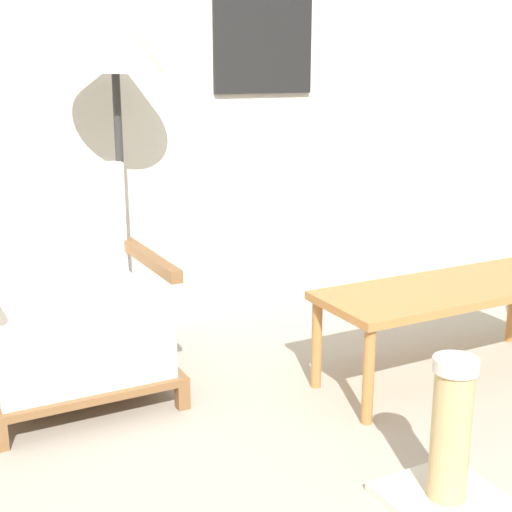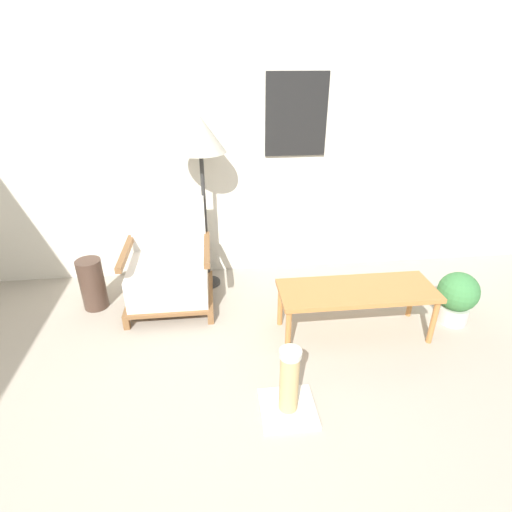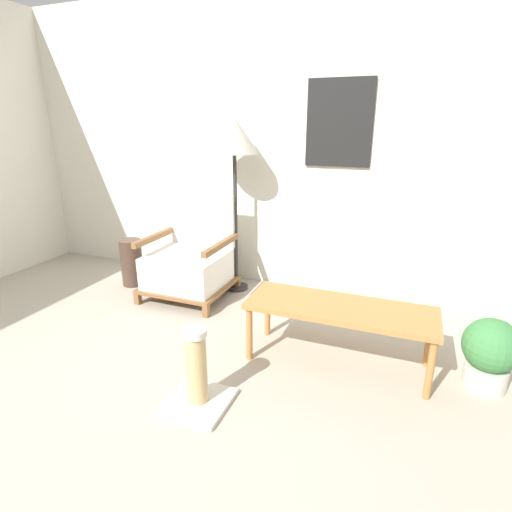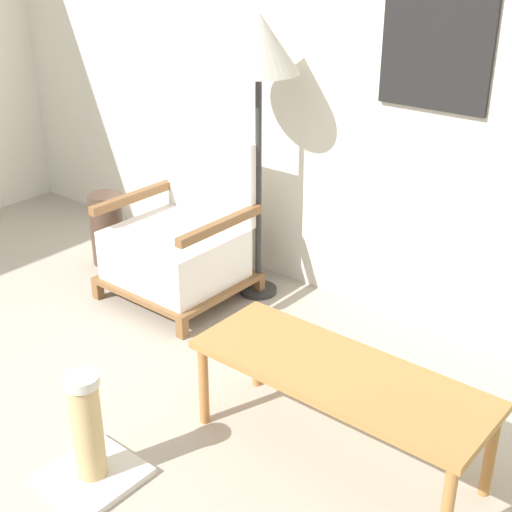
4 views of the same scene
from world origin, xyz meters
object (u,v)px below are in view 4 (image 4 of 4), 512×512
(armchair, at_px, (181,243))
(scratching_post, at_px, (89,443))
(coffee_table, at_px, (339,380))
(vase, at_px, (107,229))
(floor_lamp, at_px, (259,52))

(armchair, xyz_separation_m, scratching_post, (0.83, -1.35, -0.15))
(coffee_table, relative_size, scratching_post, 2.49)
(coffee_table, relative_size, vase, 2.61)
(coffee_table, bearing_deg, armchair, 157.43)
(floor_lamp, xyz_separation_m, coffee_table, (1.16, -0.92, -1.03))
(coffee_table, bearing_deg, vase, 163.90)
(floor_lamp, xyz_separation_m, vase, (-1.01, -0.29, -1.17))
(armchair, distance_m, floor_lamp, 1.16)
(armchair, xyz_separation_m, coffee_table, (1.49, -0.62, 0.05))
(floor_lamp, bearing_deg, scratching_post, -73.29)
(floor_lamp, relative_size, coffee_table, 1.32)
(armchair, relative_size, vase, 1.97)
(coffee_table, height_order, vase, vase)
(vase, bearing_deg, coffee_table, -16.10)
(vase, xyz_separation_m, scratching_post, (1.51, -1.36, -0.06))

